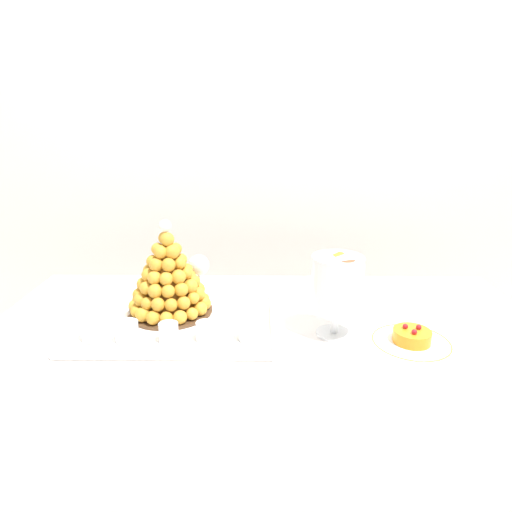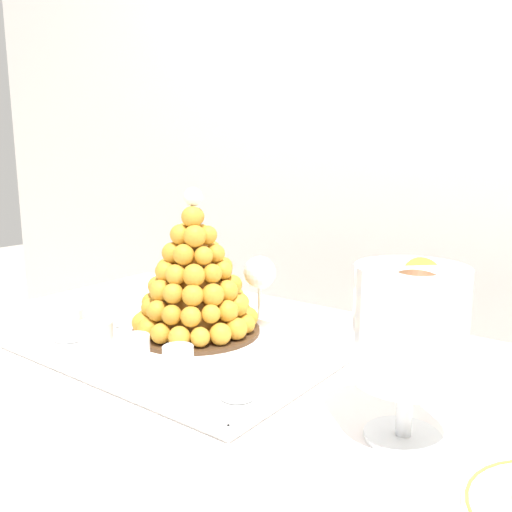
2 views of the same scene
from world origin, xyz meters
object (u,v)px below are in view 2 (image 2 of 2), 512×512
serving_tray (179,349)px  dessert_cup_centre (135,352)px  dessert_cup_mid_left (96,337)px  dessert_cup_right (238,381)px  creme_brulee_ramekin (132,316)px  dessert_cup_mid_right (178,364)px  macaron_goblet (409,326)px  dessert_cup_left (69,325)px  wine_glass (260,276)px  croquembouche (195,278)px

serving_tray → dessert_cup_centre: (0.00, -0.10, 0.03)m
serving_tray → dessert_cup_mid_left: bearing=-138.2°
dessert_cup_right → creme_brulee_ramekin: 0.42m
dessert_cup_mid_right → dessert_cup_mid_left: bearing=-179.5°
dessert_cup_centre → dessert_cup_mid_right: (0.10, 0.01, 0.00)m
dessert_cup_mid_right → macaron_goblet: bearing=8.6°
serving_tray → dessert_cup_right: dessert_cup_right is taller
dessert_cup_mid_right → serving_tray: bearing=135.2°
dessert_cup_right → macaron_goblet: 0.27m
dessert_cup_right → macaron_goblet: size_ratio=0.22×
serving_tray → dessert_cup_mid_right: size_ratio=10.71×
dessert_cup_left → dessert_cup_right: bearing=0.3°
serving_tray → wine_glass: bearing=76.6°
dessert_cup_mid_left → dessert_cup_mid_right: 0.21m
croquembouche → dessert_cup_left: croquembouche is taller
croquembouche → dessert_cup_centre: croquembouche is taller
macaron_goblet → wine_glass: (-0.40, 0.23, -0.04)m
macaron_goblet → dessert_cup_mid_right: bearing=-171.4°
dessert_cup_right → macaron_goblet: bearing=10.9°
dessert_cup_centre → croquembouche: bearing=100.0°
serving_tray → dessert_cup_centre: 0.11m
dessert_cup_mid_left → dessert_cup_right: bearing=1.7°
dessert_cup_mid_right → macaron_goblet: size_ratio=0.22×
croquembouche → macaron_goblet: croquembouche is taller
macaron_goblet → dessert_cup_centre: bearing=-172.4°
serving_tray → macaron_goblet: 0.47m
dessert_cup_mid_right → creme_brulee_ramekin: 0.32m
wine_glass → dessert_cup_left: bearing=-131.5°
croquembouche → dessert_cup_mid_right: size_ratio=5.48×
dessert_cup_mid_left → dessert_cup_centre: 0.11m
serving_tray → creme_brulee_ramekin: 0.20m
dessert_cup_mid_left → dessert_cup_right: (0.32, 0.01, -0.00)m
dessert_cup_centre → dessert_cup_right: (0.21, 0.01, -0.00)m
serving_tray → creme_brulee_ramekin: size_ratio=6.19×
dessert_cup_mid_right → wine_glass: wine_glass is taller
dessert_cup_mid_left → creme_brulee_ramekin: 0.17m
dessert_cup_mid_left → wine_glass: size_ratio=0.40×
serving_tray → dessert_cup_centre: dessert_cup_centre is taller
croquembouche → dessert_cup_centre: bearing=-80.0°
croquembouche → dessert_cup_mid_right: croquembouche is taller
dessert_cup_left → wine_glass: (0.25, 0.28, 0.08)m
macaron_goblet → wine_glass: size_ratio=1.57×
serving_tray → dessert_cup_mid_left: size_ratio=9.18×
dessert_cup_left → macaron_goblet: size_ratio=0.25×
creme_brulee_ramekin → macaron_goblet: bearing=-8.4°
dessert_cup_left → creme_brulee_ramekin: 0.14m
dessert_cup_right → dessert_cup_centre: bearing=-176.1°
dessert_cup_left → creme_brulee_ramekin: size_ratio=0.66×
dessert_cup_left → dessert_cup_right: 0.41m
dessert_cup_mid_left → macaron_goblet: macaron_goblet is taller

